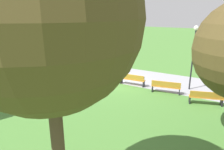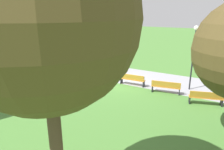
{
  "view_description": "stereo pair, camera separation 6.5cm",
  "coord_description": "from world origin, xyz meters",
  "px_view_note": "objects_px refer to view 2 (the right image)",
  "views": [
    {
      "loc": [
        7.25,
        -13.6,
        5.35
      ],
      "look_at": [
        0.0,
        -0.83,
        0.8
      ],
      "focal_mm": 33.05,
      "sensor_mm": 36.0,
      "label": 1
    },
    {
      "loc": [
        7.31,
        -13.57,
        5.35
      ],
      "look_at": [
        0.0,
        -0.83,
        0.8
      ],
      "focal_mm": 33.05,
      "sensor_mm": 36.0,
      "label": 2
    }
  ],
  "objects_px": {
    "tree_3": "(44,19)",
    "lamp_post": "(194,47)",
    "bench_3": "(102,74)",
    "bench_1": "(47,68)",
    "bench_6": "(206,97)",
    "bench_2": "(74,71)",
    "bench_0": "(20,67)",
    "bench_5": "(166,87)",
    "bench_4": "(132,79)"
  },
  "relations": [
    {
      "from": "bench_2",
      "to": "tree_3",
      "type": "distance_m",
      "value": 13.78
    },
    {
      "from": "bench_1",
      "to": "bench_6",
      "type": "xyz_separation_m",
      "value": [
        13.09,
        0.0,
        0.0
      ]
    },
    {
      "from": "bench_2",
      "to": "bench_4",
      "type": "xyz_separation_m",
      "value": [
        5.3,
        0.32,
        0.0
      ]
    },
    {
      "from": "bench_2",
      "to": "bench_3",
      "type": "bearing_deg",
      "value": 17.24
    },
    {
      "from": "bench_4",
      "to": "bench_2",
      "type": "bearing_deg",
      "value": 179.98
    },
    {
      "from": "bench_0",
      "to": "lamp_post",
      "type": "xyz_separation_m",
      "value": [
        14.27,
        3.16,
        2.58
      ]
    },
    {
      "from": "bench_0",
      "to": "bench_3",
      "type": "relative_size",
      "value": 1.0
    },
    {
      "from": "bench_3",
      "to": "bench_5",
      "type": "height_order",
      "value": "same"
    },
    {
      "from": "lamp_post",
      "to": "bench_0",
      "type": "bearing_deg",
      "value": -167.52
    },
    {
      "from": "bench_1",
      "to": "bench_4",
      "type": "height_order",
      "value": "same"
    },
    {
      "from": "bench_1",
      "to": "bench_5",
      "type": "xyz_separation_m",
      "value": [
        10.51,
        0.63,
        0.0
      ]
    },
    {
      "from": "bench_2",
      "to": "bench_3",
      "type": "height_order",
      "value": "same"
    },
    {
      "from": "bench_1",
      "to": "bench_4",
      "type": "xyz_separation_m",
      "value": [
        7.88,
        0.95,
        0.0
      ]
    },
    {
      "from": "bench_2",
      "to": "lamp_post",
      "type": "height_order",
      "value": "lamp_post"
    },
    {
      "from": "bench_4",
      "to": "lamp_post",
      "type": "distance_m",
      "value": 4.86
    },
    {
      "from": "bench_3",
      "to": "lamp_post",
      "type": "height_order",
      "value": "lamp_post"
    },
    {
      "from": "lamp_post",
      "to": "tree_3",
      "type": "bearing_deg",
      "value": -95.75
    },
    {
      "from": "bench_5",
      "to": "tree_3",
      "type": "bearing_deg",
      "value": -99.86
    },
    {
      "from": "bench_0",
      "to": "lamp_post",
      "type": "relative_size",
      "value": 0.43
    },
    {
      "from": "bench_4",
      "to": "tree_3",
      "type": "height_order",
      "value": "tree_3"
    },
    {
      "from": "lamp_post",
      "to": "bench_5",
      "type": "bearing_deg",
      "value": -128.67
    },
    {
      "from": "tree_3",
      "to": "bench_2",
      "type": "bearing_deg",
      "value": 128.31
    },
    {
      "from": "bench_3",
      "to": "bench_4",
      "type": "xyz_separation_m",
      "value": [
        2.66,
        0.0,
        0.0
      ]
    },
    {
      "from": "bench_0",
      "to": "lamp_post",
      "type": "height_order",
      "value": "lamp_post"
    },
    {
      "from": "bench_4",
      "to": "bench_5",
      "type": "bearing_deg",
      "value": -10.33
    },
    {
      "from": "bench_3",
      "to": "lamp_post",
      "type": "xyz_separation_m",
      "value": [
        6.57,
        1.27,
        2.58
      ]
    },
    {
      "from": "bench_0",
      "to": "bench_3",
      "type": "xyz_separation_m",
      "value": [
        7.7,
        1.88,
        0.0
      ]
    },
    {
      "from": "tree_3",
      "to": "bench_1",
      "type": "bearing_deg",
      "value": 138.07
    },
    {
      "from": "bench_4",
      "to": "bench_5",
      "type": "distance_m",
      "value": 2.66
    },
    {
      "from": "bench_0",
      "to": "bench_5",
      "type": "bearing_deg",
      "value": 31.07
    },
    {
      "from": "bench_3",
      "to": "bench_4",
      "type": "relative_size",
      "value": 1.0
    },
    {
      "from": "bench_6",
      "to": "bench_4",
      "type": "bearing_deg",
      "value": 152.41
    },
    {
      "from": "bench_0",
      "to": "tree_3",
      "type": "bearing_deg",
      "value": -9.07
    },
    {
      "from": "bench_3",
      "to": "bench_1",
      "type": "bearing_deg",
      "value": -166.23
    },
    {
      "from": "bench_5",
      "to": "lamp_post",
      "type": "bearing_deg",
      "value": 40.96
    },
    {
      "from": "bench_5",
      "to": "bench_6",
      "type": "relative_size",
      "value": 1.0
    },
    {
      "from": "tree_3",
      "to": "lamp_post",
      "type": "distance_m",
      "value": 12.0
    },
    {
      "from": "bench_0",
      "to": "bench_4",
      "type": "xyz_separation_m",
      "value": [
        10.36,
        1.88,
        0.0
      ]
    },
    {
      "from": "bench_5",
      "to": "tree_3",
      "type": "relative_size",
      "value": 0.27
    },
    {
      "from": "bench_5",
      "to": "bench_4",
      "type": "bearing_deg",
      "value": 162.76
    },
    {
      "from": "bench_1",
      "to": "bench_2",
      "type": "xyz_separation_m",
      "value": [
        2.58,
        0.63,
        0.0
      ]
    },
    {
      "from": "bench_4",
      "to": "bench_6",
      "type": "distance_m",
      "value": 5.3
    },
    {
      "from": "bench_1",
      "to": "bench_6",
      "type": "distance_m",
      "value": 13.09
    },
    {
      "from": "bench_5",
      "to": "bench_6",
      "type": "bearing_deg",
      "value": -24.12
    },
    {
      "from": "bench_5",
      "to": "tree_3",
      "type": "distance_m",
      "value": 11.2
    },
    {
      "from": "bench_6",
      "to": "tree_3",
      "type": "xyz_separation_m",
      "value": [
        -2.49,
        -9.53,
        4.72
      ]
    },
    {
      "from": "bench_4",
      "to": "tree_3",
      "type": "bearing_deg",
      "value": -78.85
    },
    {
      "from": "bench_1",
      "to": "bench_5",
      "type": "bearing_deg",
      "value": 20.72
    },
    {
      "from": "bench_2",
      "to": "bench_6",
      "type": "bearing_deg",
      "value": 6.94
    },
    {
      "from": "bench_0",
      "to": "bench_2",
      "type": "height_order",
      "value": "same"
    }
  ]
}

